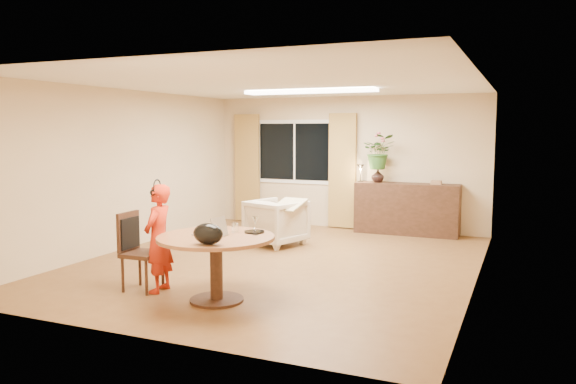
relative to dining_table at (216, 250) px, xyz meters
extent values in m
plane|color=brown|center=(-0.09, 1.98, -0.60)|extent=(6.50, 6.50, 0.00)
plane|color=white|center=(-0.09, 1.98, 2.00)|extent=(6.50, 6.50, 0.00)
plane|color=tan|center=(-0.09, 5.23, 0.70)|extent=(5.50, 0.00, 5.50)
plane|color=tan|center=(-2.84, 1.98, 0.70)|extent=(0.00, 6.50, 6.50)
plane|color=tan|center=(2.66, 1.98, 0.70)|extent=(0.00, 6.50, 6.50)
cube|color=white|center=(-1.19, 5.22, 0.90)|extent=(1.70, 0.02, 1.30)
cube|color=black|center=(-1.19, 5.21, 0.90)|extent=(1.55, 0.01, 1.15)
cube|color=white|center=(-1.19, 5.21, 0.90)|extent=(0.04, 0.01, 1.15)
cube|color=olive|center=(-2.24, 5.14, 0.55)|extent=(0.55, 0.08, 2.25)
cube|color=olive|center=(-0.14, 5.14, 0.55)|extent=(0.55, 0.08, 2.25)
cube|color=white|center=(-0.09, 3.18, 1.97)|extent=(2.20, 0.35, 0.05)
cylinder|color=brown|center=(0.00, 0.00, 0.14)|extent=(1.33, 1.33, 0.04)
cylinder|color=black|center=(0.00, 0.00, -0.24)|extent=(0.14, 0.14, 0.72)
cylinder|color=black|center=(0.00, 0.00, -0.58)|extent=(0.61, 0.61, 0.03)
imported|color=#BA100E|center=(-0.84, 0.07, 0.06)|extent=(0.52, 0.38, 1.30)
imported|color=#C3B59A|center=(-0.67, 3.15, -0.21)|extent=(1.07, 1.08, 0.78)
cube|color=black|center=(1.17, 4.99, -0.12)|extent=(1.91, 0.47, 0.96)
imported|color=black|center=(0.61, 4.99, 0.49)|extent=(0.30, 0.30, 0.25)
imported|color=#326024|center=(0.62, 4.99, 0.94)|extent=(0.71, 0.66, 0.66)
camera|label=1|loc=(3.19, -5.41, 1.35)|focal=35.00mm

